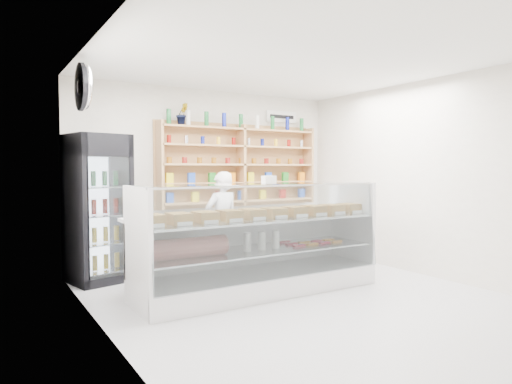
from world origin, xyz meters
TOP-DOWN VIEW (x-y plane):
  - room at (0.00, 0.00)m, footprint 5.00×5.00m
  - display_counter at (-0.27, 0.55)m, footprint 3.11×0.93m
  - shop_worker at (-0.22, 1.64)m, footprint 0.59×0.43m
  - drinks_cooler at (-1.85, 2.13)m, footprint 0.85×0.84m
  - wall_shelving at (0.50, 2.34)m, footprint 2.84×0.28m
  - potted_plant at (-0.53, 2.34)m, footprint 0.19×0.16m
  - security_mirror at (-2.17, 1.20)m, footprint 0.15×0.50m
  - wall_sign at (1.40, 2.47)m, footprint 0.62×0.03m

SIDE VIEW (x-z plane):
  - display_counter at x=-0.27m, z-range -0.31..1.05m
  - shop_worker at x=-0.22m, z-range 0.00..1.49m
  - drinks_cooler at x=-1.85m, z-range 0.00..2.00m
  - room at x=0.00m, z-range -1.10..3.90m
  - wall_shelving at x=0.50m, z-range 0.93..2.26m
  - potted_plant at x=-0.53m, z-range 2.20..2.54m
  - security_mirror at x=-2.17m, z-range 2.20..2.70m
  - wall_sign at x=1.40m, z-range 2.35..2.55m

